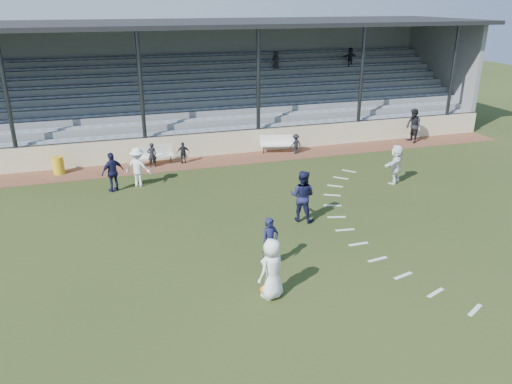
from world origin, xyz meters
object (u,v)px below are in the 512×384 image
at_px(trash_bin, 58,165).
at_px(football, 264,290).
at_px(bench_left, 153,154).
at_px(bench_right, 279,142).
at_px(player_navy_lead, 270,242).
at_px(player_white_lead, 272,269).
at_px(official, 413,126).

relative_size(trash_bin, football, 3.42).
height_order(bench_left, bench_right, same).
bearing_deg(player_navy_lead, trash_bin, 104.87).
distance_m(trash_bin, player_white_lead, 14.28).
distance_m(bench_left, player_navy_lead, 11.47).
bearing_deg(bench_left, trash_bin, 172.86).
height_order(bench_left, player_navy_lead, player_navy_lead).
xyz_separation_m(player_navy_lead, official, (12.43, 11.04, 0.18)).
relative_size(bench_left, football, 8.37).
height_order(trash_bin, player_white_lead, player_white_lead).
height_order(football, player_white_lead, player_white_lead).
relative_size(bench_right, trash_bin, 2.45).
distance_m(trash_bin, football, 14.03).
xyz_separation_m(trash_bin, player_white_lead, (6.18, -12.86, 0.44)).
xyz_separation_m(bench_left, official, (14.69, -0.21, 0.40)).
xyz_separation_m(bench_left, trash_bin, (-4.43, -0.02, -0.15)).
bearing_deg(player_white_lead, bench_left, -111.06).
bearing_deg(bench_left, player_white_lead, -89.68).
bearing_deg(bench_right, official, 10.08).
distance_m(bench_right, official, 8.03).
height_order(player_white_lead, official, official).
height_order(bench_right, football, bench_right).
bearing_deg(player_white_lead, bench_right, -139.44).
height_order(bench_right, player_white_lead, player_white_lead).
bearing_deg(player_navy_lead, bench_left, 85.44).
bearing_deg(football, player_white_lead, -51.68).
height_order(player_navy_lead, official, official).
bearing_deg(trash_bin, football, -64.57).
xyz_separation_m(bench_left, football, (1.59, -12.69, -0.46)).
xyz_separation_m(bench_left, bench_right, (6.67, 0.18, 0.00)).
xyz_separation_m(bench_right, player_navy_lead, (-4.41, -11.42, 0.22)).
distance_m(bench_left, football, 12.80).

